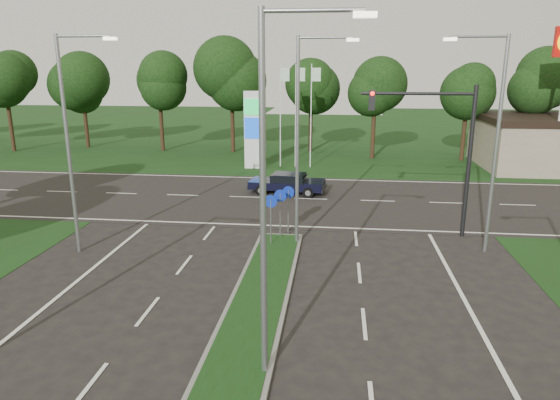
# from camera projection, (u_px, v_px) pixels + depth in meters

# --- Properties ---
(verge_far) EXTENTS (160.00, 50.00, 0.02)m
(verge_far) POSITION_uv_depth(u_px,v_px,m) (317.00, 134.00, 60.08)
(verge_far) COLOR black
(verge_far) RESTS_ON ground
(cross_road) EXTENTS (160.00, 12.00, 0.02)m
(cross_road) POSITION_uv_depth(u_px,v_px,m) (294.00, 199.00, 30.32)
(cross_road) COLOR black
(cross_road) RESTS_ON ground
(streetlight_median_near) EXTENTS (2.53, 0.22, 9.00)m
(streetlight_median_near) POSITION_uv_depth(u_px,v_px,m) (271.00, 185.00, 11.63)
(streetlight_median_near) COLOR gray
(streetlight_median_near) RESTS_ON ground
(streetlight_median_far) EXTENTS (2.53, 0.22, 9.00)m
(streetlight_median_far) POSITION_uv_depth(u_px,v_px,m) (302.00, 132.00, 21.23)
(streetlight_median_far) COLOR gray
(streetlight_median_far) RESTS_ON ground
(streetlight_left_far) EXTENTS (2.53, 0.22, 9.00)m
(streetlight_left_far) POSITION_uv_depth(u_px,v_px,m) (71.00, 135.00, 20.34)
(streetlight_left_far) COLOR gray
(streetlight_left_far) RESTS_ON ground
(streetlight_right_far) EXTENTS (2.53, 0.22, 9.00)m
(streetlight_right_far) POSITION_uv_depth(u_px,v_px,m) (493.00, 134.00, 20.36)
(streetlight_right_far) COLOR gray
(streetlight_right_far) RESTS_ON ground
(traffic_signal) EXTENTS (5.10, 0.42, 7.00)m
(traffic_signal) POSITION_uv_depth(u_px,v_px,m) (442.00, 138.00, 22.57)
(traffic_signal) COLOR black
(traffic_signal) RESTS_ON ground
(median_signs) EXTENTS (1.16, 1.76, 2.38)m
(median_signs) POSITION_uv_depth(u_px,v_px,m) (280.00, 205.00, 22.59)
(median_signs) COLOR gray
(median_signs) RESTS_ON ground
(gas_pylon) EXTENTS (5.80, 1.26, 8.00)m
(gas_pylon) POSITION_uv_depth(u_px,v_px,m) (256.00, 128.00, 38.61)
(gas_pylon) COLOR silver
(gas_pylon) RESTS_ON ground
(treeline_far) EXTENTS (6.00, 6.00, 9.90)m
(treeline_far) POSITION_uv_depth(u_px,v_px,m) (312.00, 78.00, 43.85)
(treeline_far) COLOR black
(treeline_far) RESTS_ON ground
(navy_sedan) EXTENTS (4.82, 2.37, 1.28)m
(navy_sedan) POSITION_uv_depth(u_px,v_px,m) (288.00, 183.00, 31.44)
(navy_sedan) COLOR black
(navy_sedan) RESTS_ON ground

